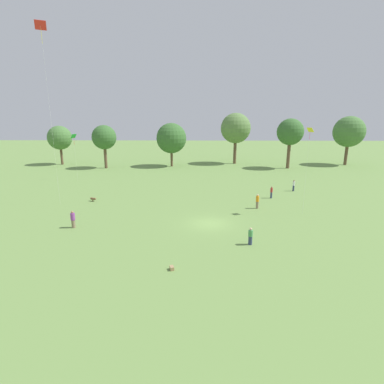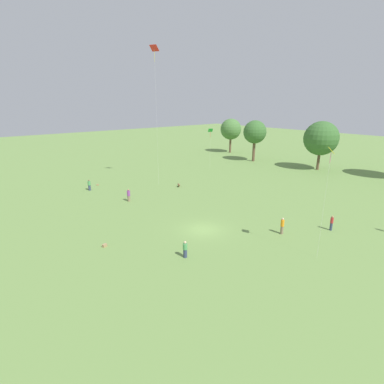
# 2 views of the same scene
# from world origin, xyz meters

# --- Properties ---
(ground_plane) EXTENTS (240.00, 240.00, 0.00)m
(ground_plane) POSITION_xyz_m (0.00, 0.00, 0.00)
(ground_plane) COLOR #6B8E47
(tree_0) EXTENTS (5.68, 5.68, 9.31)m
(tree_0) POSITION_xyz_m (-34.72, 41.31, 6.44)
(tree_0) COLOR brown
(tree_0) RESTS_ON ground_plane
(tree_1) EXTENTS (5.36, 5.36, 9.61)m
(tree_1) POSITION_xyz_m (-22.34, 36.24, 6.87)
(tree_1) COLOR brown
(tree_1) RESTS_ON ground_plane
(tree_2) EXTENTS (6.94, 6.94, 10.02)m
(tree_2) POSITION_xyz_m (-7.60, 39.15, 6.53)
(tree_2) COLOR brown
(tree_2) RESTS_ON ground_plane
(tree_3) EXTENTS (7.28, 7.28, 12.32)m
(tree_3) POSITION_xyz_m (7.74, 43.90, 8.63)
(tree_3) COLOR brown
(tree_3) RESTS_ON ground_plane
(tree_4) EXTENTS (5.83, 5.83, 11.04)m
(tree_4) POSITION_xyz_m (18.98, 36.95, 8.05)
(tree_4) COLOR brown
(tree_4) RESTS_ON ground_plane
(tree_5) EXTENTS (7.25, 7.25, 11.57)m
(tree_5) POSITION_xyz_m (34.40, 42.31, 7.91)
(tree_5) COLOR brown
(tree_5) RESTS_ON ground_plane
(person_0) EXTENTS (0.42, 0.42, 1.86)m
(person_0) POSITION_xyz_m (6.25, 5.77, 0.93)
(person_0) COLOR #847056
(person_0) RESTS_ON ground_plane
(person_1) EXTENTS (0.45, 0.45, 1.72)m
(person_1) POSITION_xyz_m (9.20, 10.81, 0.88)
(person_1) COLOR #333D5B
(person_1) RESTS_ON ground_plane
(person_2) EXTENTS (0.57, 0.57, 1.63)m
(person_2) POSITION_xyz_m (3.52, -5.44, 0.80)
(person_2) COLOR #333D5B
(person_2) RESTS_ON ground_plane
(person_3) EXTENTS (0.41, 0.41, 1.76)m
(person_3) POSITION_xyz_m (13.68, 15.18, 0.89)
(person_3) COLOR #333D5B
(person_3) RESTS_ON ground_plane
(person_4) EXTENTS (0.47, 0.47, 1.82)m
(person_4) POSITION_xyz_m (-14.31, -1.55, 0.90)
(person_4) COLOR #847056
(person_4) RESTS_ON ground_plane
(kite_0) EXTENTS (1.01, 1.12, 8.34)m
(kite_0) POSITION_xyz_m (-23.77, 23.25, 7.72)
(kite_0) COLOR green
(kite_0) RESTS_ON ground_plane
(kite_1) EXTENTS (1.54, 1.40, 22.10)m
(kite_1) POSITION_xyz_m (-19.74, 7.22, 20.82)
(kite_1) COLOR red
(kite_1) RESTS_ON ground_plane
(kite_3) EXTENTS (0.78, 0.83, 10.14)m
(kite_3) POSITION_xyz_m (11.35, 3.84, 9.32)
(kite_3) COLOR yellow
(kite_3) RESTS_ON ground_plane
(dog_0) EXTENTS (0.88, 0.62, 0.54)m
(dog_0) POSITION_xyz_m (-15.72, 8.58, 0.35)
(dog_0) COLOR brown
(dog_0) RESTS_ON ground_plane
(picnic_bag_1) EXTENTS (0.40, 0.51, 0.29)m
(picnic_bag_1) POSITION_xyz_m (-3.20, -10.26, 0.14)
(picnic_bag_1) COLOR #A58459
(picnic_bag_1) RESTS_ON ground_plane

